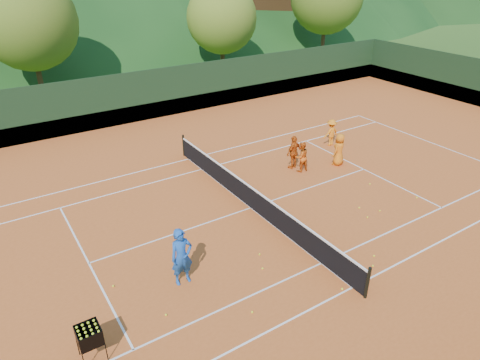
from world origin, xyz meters
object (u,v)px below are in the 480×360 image
student_b (294,152)px  tennis_net (251,197)px  ball_hopper (89,336)px  student_a (301,157)px  student_c (339,149)px  chalet_mid (111,0)px  student_d (331,133)px  coach (182,257)px

student_b → tennis_net: bearing=15.2°
ball_hopper → student_a: bearing=25.5°
student_c → chalet_mid: chalet_mid is taller
student_b → student_c: 2.21m
student_b → ball_hopper: bearing=15.0°
student_d → chalet_mid: 31.29m
student_a → coach: bearing=30.1°
student_a → chalet_mid: bearing=-90.2°
student_b → student_d: 3.54m
chalet_mid → student_a: bearing=-93.9°
student_b → chalet_mid: 32.40m
coach → student_d: 12.52m
coach → student_a: (7.97, 3.96, -0.23)m
coach → ball_hopper: 3.41m
coach → chalet_mid: bearing=75.6°
coach → student_b: size_ratio=1.18×
student_a → tennis_net: 4.08m
student_d → tennis_net: student_d is taller
student_c → coach: bearing=3.6°
tennis_net → student_d: bearing=23.1°
student_a → student_d: bearing=-151.4°
ball_hopper → student_c: bearing=20.4°
coach → chalet_mid: 38.07m
tennis_net → chalet_mid: size_ratio=0.95×
student_b → coach: bearing=16.7°
coach → student_c: coach is taller
student_b → student_a: bearing=87.5°
student_a → student_c: (1.95, -0.43, 0.06)m
coach → student_c: 10.53m
tennis_net → coach: bearing=-149.4°
student_c → ball_hopper: 13.93m
coach → student_d: (11.26, 5.48, -0.24)m
student_b → student_c: (2.03, -0.89, -0.02)m
student_c → student_a: bearing=-28.5°
student_d → tennis_net: (-7.08, -3.02, -0.21)m
student_b → ball_hopper: student_b is taller
student_b → student_d: size_ratio=1.13×
coach → student_c: bearing=20.8°
student_a → ball_hopper: student_a is taller
student_c → tennis_net: (-5.74, -1.06, -0.28)m
student_a → ball_hopper: 12.30m
student_a → student_b: 0.47m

